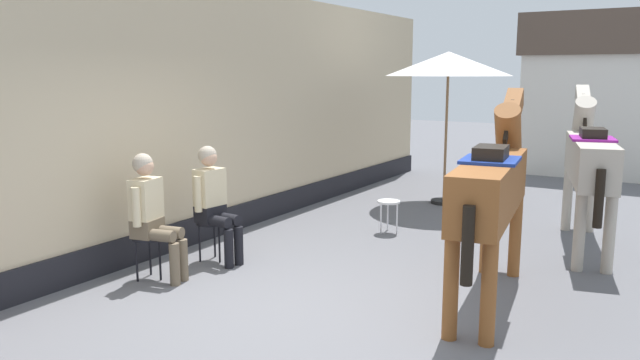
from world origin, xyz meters
The scene contains 9 objects.
ground_plane centered at (0.00, 3.00, 0.00)m, with size 40.00×40.00×0.00m, color slate.
pub_facade_wall centered at (-2.55, 1.50, 1.54)m, with size 0.34×14.00×3.40m.
distant_cottage centered at (1.40, 10.53, 1.80)m, with size 3.40×2.60×3.50m.
seated_visitor_near centered at (-1.78, -0.02, 0.78)m, with size 0.61×0.48×1.39m.
seated_visitor_far centered at (-1.65, 0.83, 0.78)m, with size 0.61×0.49×1.39m.
saddled_horse_near centered at (1.51, 1.29, 1.16)m, with size 0.73×2.99×2.06m.
saddled_horse_far centered at (2.02, 3.81, 1.16)m, with size 0.97×2.95×2.06m.
cafe_parasol centered at (-0.46, 5.45, 2.36)m, with size 2.10×2.10×2.58m.
spare_stool_white centered at (-0.45, 3.15, 0.40)m, with size 0.32×0.32×0.46m.
Camera 1 is at (3.12, -4.62, 2.24)m, focal length 34.64 mm.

